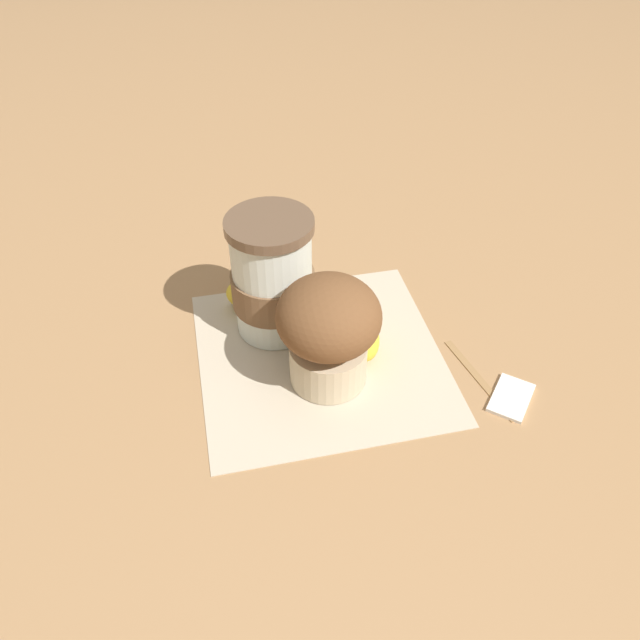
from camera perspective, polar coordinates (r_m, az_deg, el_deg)
ground_plane at (r=0.61m, az=0.00°, el=-3.30°), size 3.00×3.00×0.00m
paper_napkin at (r=0.61m, az=0.00°, el=-3.25°), size 0.29×0.29×0.00m
coffee_cup at (r=0.60m, az=-4.36°, el=3.81°), size 0.08×0.08×0.13m
muffin at (r=0.54m, az=0.78°, el=-0.80°), size 0.09×0.09×0.11m
banana at (r=0.63m, az=-0.73°, el=1.14°), size 0.16×0.12×0.04m
sugar_packet at (r=0.59m, az=17.11°, el=-6.70°), size 0.05×0.06×0.01m
wooden_stirrer at (r=0.60m, az=14.35°, el=-5.20°), size 0.06×0.10×0.00m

